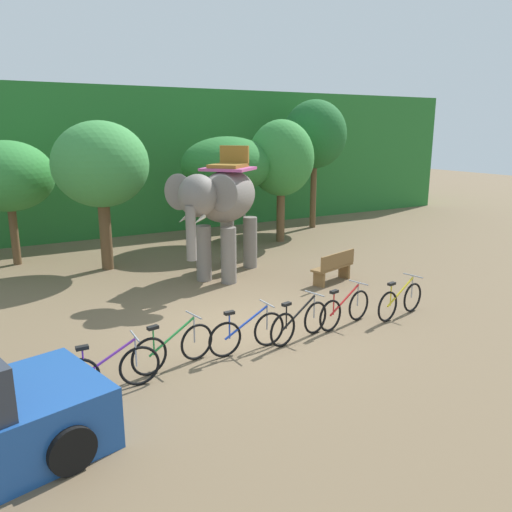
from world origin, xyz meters
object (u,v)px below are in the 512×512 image
(bike_blue, at_px, (247,333))
(bike_red, at_px, (345,309))
(tree_center_left, at_px, (315,135))
(tree_far_left, at_px, (101,165))
(bike_purple, at_px, (109,371))
(bike_green, at_px, (174,347))
(tree_right, at_px, (281,159))
(tree_center, at_px, (227,165))
(bike_black, at_px, (299,322))
(bike_yellow, at_px, (400,301))
(wooden_bench, at_px, (334,266))
(elephant, at_px, (223,203))
(tree_far_right, at_px, (8,177))

(bike_blue, height_order, bike_red, same)
(tree_center_left, bearing_deg, tree_far_left, -165.41)
(bike_purple, xyz_separation_m, bike_green, (1.25, 0.34, 0.00))
(tree_right, distance_m, bike_red, 9.34)
(bike_purple, distance_m, bike_green, 1.30)
(bike_green, bearing_deg, tree_center, 57.84)
(tree_center_left, xyz_separation_m, bike_black, (-7.64, -10.11, -3.63))
(tree_far_left, distance_m, tree_right, 6.91)
(bike_red, bearing_deg, bike_purple, -175.62)
(bike_black, xyz_separation_m, bike_yellow, (2.81, -0.03, 0.00))
(tree_center, distance_m, bike_red, 9.35)
(bike_red, bearing_deg, tree_center_left, 57.61)
(bike_blue, relative_size, bike_red, 1.02)
(tree_far_left, xyz_separation_m, wooden_bench, (5.22, -4.70, -2.72))
(bike_black, bearing_deg, bike_green, 177.90)
(tree_center_left, height_order, wooden_bench, tree_center_left)
(elephant, xyz_separation_m, bike_purple, (-4.71, -5.28, -1.82))
(elephant, height_order, bike_green, elephant)
(wooden_bench, bearing_deg, tree_far_left, 137.99)
(tree_right, bearing_deg, elephant, -140.91)
(tree_far_right, relative_size, bike_yellow, 2.33)
(bike_blue, bearing_deg, bike_black, -1.86)
(bike_green, xyz_separation_m, bike_yellow, (5.52, -0.13, 0.00))
(elephant, bearing_deg, tree_right, 39.09)
(elephant, relative_size, bike_purple, 2.22)
(tree_center, height_order, tree_right, tree_right)
(tree_right, distance_m, bike_green, 11.52)
(bike_purple, height_order, bike_green, same)
(bike_purple, bearing_deg, tree_far_right, 92.84)
(tree_right, bearing_deg, bike_purple, -135.63)
(bike_green, distance_m, bike_yellow, 5.52)
(bike_green, relative_size, bike_red, 1.01)
(tree_far_right, distance_m, bike_green, 9.97)
(tree_right, xyz_separation_m, tree_center_left, (2.81, 1.76, 0.84))
(bike_yellow, distance_m, wooden_bench, 2.95)
(bike_black, distance_m, wooden_bench, 4.30)
(bike_blue, bearing_deg, wooden_bench, 33.13)
(bike_red, xyz_separation_m, bike_yellow, (1.49, -0.19, 0.00))
(bike_green, bearing_deg, bike_red, 0.86)
(tree_right, bearing_deg, bike_red, -113.17)
(tree_center, distance_m, elephant, 4.58)
(tree_far_right, xyz_separation_m, tree_center_left, (12.08, 0.51, 1.20))
(bike_purple, bearing_deg, bike_yellow, 1.83)
(elephant, xyz_separation_m, bike_black, (-0.75, -5.04, -1.82))
(tree_center_left, bearing_deg, bike_green, -135.93)
(tree_far_right, distance_m, wooden_bench, 10.42)
(elephant, bearing_deg, bike_purple, -131.70)
(bike_green, bearing_deg, tree_far_left, 84.92)
(bike_green, relative_size, bike_blue, 0.99)
(wooden_bench, bearing_deg, bike_yellow, -97.09)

